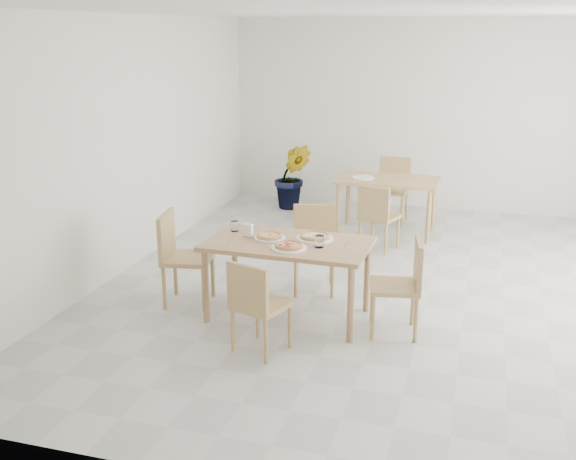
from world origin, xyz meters
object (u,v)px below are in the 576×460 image
(chair_west, at_px, (179,252))
(chair_back_n, at_px, (393,185))
(pizza_mushroom, at_px, (315,236))
(tumbler_b, at_px, (235,226))
(potted_plant, at_px, (292,176))
(plate_margherita, at_px, (270,238))
(second_table, at_px, (387,186))
(chair_back_s, at_px, (377,213))
(main_table, at_px, (288,250))
(napkin_holder, at_px, (248,231))
(plate_pepperoni, at_px, (289,248))
(pizza_margherita, at_px, (270,236))
(tumbler_a, at_px, (319,241))
(pizza_pepperoni, at_px, (289,245))
(plate_mushroom, at_px, (315,238))
(chair_north, at_px, (314,242))
(chair_south, at_px, (256,301))
(plate_empty, at_px, (363,177))
(chair_east, at_px, (404,280))

(chair_west, bearing_deg, chair_back_n, -33.22)
(chair_west, bearing_deg, pizza_mushroom, -94.71)
(tumbler_b, xyz_separation_m, potted_plant, (-0.48, 3.73, -0.30))
(plate_margherita, height_order, second_table, plate_margherita)
(tumbler_b, relative_size, chair_back_s, 0.12)
(main_table, bearing_deg, napkin_holder, 176.75)
(plate_pepperoni, relative_size, second_table, 0.24)
(plate_pepperoni, height_order, chair_back_n, chair_back_n)
(chair_back_n, bearing_deg, second_table, -85.58)
(pizza_margherita, bearing_deg, main_table, -10.64)
(main_table, bearing_deg, potted_plant, 106.91)
(pizza_margherita, bearing_deg, chair_back_n, 79.66)
(tumbler_a, distance_m, chair_back_s, 2.32)
(chair_west, bearing_deg, pizza_pepperoni, -110.34)
(plate_mushroom, distance_m, pizza_mushroom, 0.02)
(tumbler_b, distance_m, chair_back_n, 3.66)
(plate_margherita, xyz_separation_m, plate_mushroom, (0.41, 0.10, 0.00))
(chair_north, bearing_deg, second_table, 63.84)
(plate_mushroom, relative_size, pizza_margherita, 1.10)
(chair_south, xyz_separation_m, tumbler_b, (-0.55, 0.99, 0.33))
(plate_mushroom, bearing_deg, tumbler_a, -66.30)
(chair_south, bearing_deg, plate_empty, -74.86)
(second_table, bearing_deg, plate_margherita, -102.23)
(chair_south, bearing_deg, chair_back_n, -78.13)
(plate_pepperoni, bearing_deg, chair_north, 90.96)
(plate_mushroom, height_order, pizza_pepperoni, pizza_pepperoni)
(chair_south, relative_size, chair_east, 0.93)
(tumbler_b, bearing_deg, chair_south, -60.90)
(chair_back_s, bearing_deg, potted_plant, -30.54)
(chair_west, distance_m, chair_east, 2.21)
(tumbler_a, distance_m, potted_plant, 4.23)
(chair_back_s, xyz_separation_m, plate_empty, (-0.31, 0.72, 0.28))
(chair_back_s, height_order, chair_back_n, chair_back_n)
(main_table, height_order, chair_back_s, chair_back_s)
(chair_west, relative_size, napkin_holder, 7.24)
(chair_east, distance_m, tumbler_a, 0.83)
(tumbler_a, bearing_deg, chair_south, -116.13)
(chair_south, height_order, second_table, chair_south)
(plate_pepperoni, height_order, pizza_margherita, pizza_margherita)
(main_table, bearing_deg, pizza_pepperoni, -69.90)
(main_table, xyz_separation_m, plate_mushroom, (0.22, 0.14, 0.09))
(chair_north, xyz_separation_m, chair_back_n, (0.42, 2.88, 0.01))
(pizza_pepperoni, bearing_deg, chair_north, 90.96)
(chair_back_n, bearing_deg, plate_margherita, -97.10)
(plate_pepperoni, distance_m, tumbler_a, 0.28)
(tumbler_a, relative_size, second_table, 0.08)
(plate_margherita, xyz_separation_m, plate_empty, (0.36, 2.90, 0.00))
(chair_east, xyz_separation_m, tumbler_a, (-0.77, -0.02, 0.30))
(plate_pepperoni, distance_m, pizza_mushroom, 0.37)
(chair_north, height_order, pizza_mushroom, chair_north)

